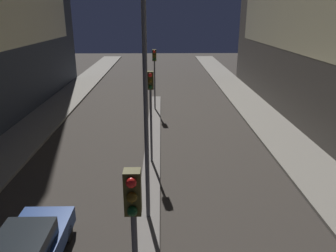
{
  "coord_description": "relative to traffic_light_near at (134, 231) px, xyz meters",
  "views": [
    {
      "loc": [
        0.56,
        -1.27,
        7.74
      ],
      "look_at": [
        0.88,
        14.54,
        2.26
      ],
      "focal_mm": 35.0,
      "sensor_mm": 36.0,
      "label": 1
    }
  ],
  "objects": [
    {
      "name": "street_lamp",
      "position": [
        0.0,
        5.69,
        2.26
      ],
      "size": [
        0.45,
        0.45,
        9.32
      ],
      "color": "#4C4C51",
      "rests_on": "median_strip"
    },
    {
      "name": "car_left_lane",
      "position": [
        -3.63,
        2.99,
        -2.93
      ],
      "size": [
        1.84,
        4.3,
        1.51
      ],
      "color": "navy",
      "rests_on": "ground"
    },
    {
      "name": "median_strip",
      "position": [
        0.0,
        11.07,
        -3.62
      ],
      "size": [
        0.91,
        28.37,
        0.14
      ],
      "color": "#66605B",
      "rests_on": "ground"
    },
    {
      "name": "traffic_light_far",
      "position": [
        0.0,
        20.99,
        0.0
      ],
      "size": [
        0.32,
        0.42,
        4.86
      ],
      "color": "#4C4C51",
      "rests_on": "median_strip"
    },
    {
      "name": "traffic_light_near",
      "position": [
        0.0,
        0.0,
        0.0
      ],
      "size": [
        0.32,
        0.42,
        4.86
      ],
      "color": "#4C4C51",
      "rests_on": "median_strip"
    },
    {
      "name": "traffic_light_mid",
      "position": [
        0.0,
        10.76,
        0.0
      ],
      "size": [
        0.32,
        0.42,
        4.86
      ],
      "color": "#4C4C51",
      "rests_on": "median_strip"
    }
  ]
}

